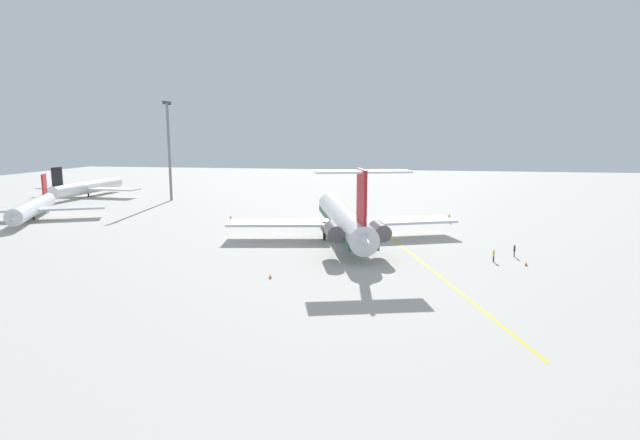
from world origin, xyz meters
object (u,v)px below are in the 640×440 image
object	(u,v)px
ground_crew_portside	(231,219)
safety_cone_nose	(526,264)
airliner_mid_left	(32,208)
main_jetliner	(344,219)
ground_crew_near_tail	(514,249)
ground_crew_near_nose	(449,217)
airliner_mid_right	(90,187)
light_mast	(169,147)
ground_crew_starboard	(494,254)
safety_cone_wingtip	(270,276)

from	to	relation	value
ground_crew_portside	safety_cone_nose	distance (m)	56.44
airliner_mid_left	safety_cone_nose	world-z (taller)	airliner_mid_left
main_jetliner	ground_crew_near_tail	world-z (taller)	main_jetliner
airliner_mid_left	ground_crew_near_tail	size ratio (longest dim) A/B	15.57
ground_crew_near_tail	ground_crew_near_nose	bearing A→B (deg)	-50.37
airliner_mid_right	light_mast	distance (m)	29.55
airliner_mid_right	ground_crew_near_tail	bearing A→B (deg)	-117.03
airliner_mid_right	ground_crew_starboard	world-z (taller)	airliner_mid_right
ground_crew_near_nose	safety_cone_wingtip	bearing A→B (deg)	166.14
ground_crew_near_nose	ground_crew_near_tail	world-z (taller)	ground_crew_near_tail
safety_cone_nose	light_mast	world-z (taller)	light_mast
ground_crew_near_nose	ground_crew_starboard	bearing A→B (deg)	-158.58
ground_crew_near_tail	safety_cone_nose	xyz separation A→B (m)	(-5.21, -0.61, -0.85)
ground_crew_near_nose	safety_cone_nose	world-z (taller)	ground_crew_near_nose
ground_crew_near_tail	light_mast	bearing A→B (deg)	-8.09
airliner_mid_right	ground_crew_starboard	xyz separation A→B (m)	(-59.60, -102.38, -1.64)
airliner_mid_right	safety_cone_wingtip	distance (m)	103.90
safety_cone_wingtip	ground_crew_portside	bearing A→B (deg)	26.53
safety_cone_wingtip	light_mast	xyz separation A→B (m)	(69.22, 46.81, 14.06)
main_jetliner	ground_crew_near_tail	distance (m)	27.42
main_jetliner	ground_crew_near_tail	bearing A→B (deg)	-122.87
light_mast	ground_crew_near_tail	bearing A→B (deg)	-123.37
airliner_mid_left	light_mast	distance (m)	39.95
ground_crew_near_nose	safety_cone_wingtip	world-z (taller)	ground_crew_near_nose
airliner_mid_left	safety_cone_wingtip	world-z (taller)	airliner_mid_left
ground_crew_near_tail	ground_crew_portside	world-z (taller)	ground_crew_near_tail
airliner_mid_right	safety_cone_wingtip	xyz separation A→B (m)	(-73.20, -73.69, -2.43)
airliner_mid_left	airliner_mid_right	distance (m)	41.86
airliner_mid_right	ground_crew_portside	size ratio (longest dim) A/B	18.46
airliner_mid_right	ground_crew_portside	distance (m)	66.65
light_mast	safety_cone_nose	bearing A→B (deg)	-125.72
airliner_mid_left	light_mast	size ratio (longest dim) A/B	1.06
ground_crew_near_nose	ground_crew_portside	world-z (taller)	ground_crew_near_nose
main_jetliner	airliner_mid_right	world-z (taller)	main_jetliner
ground_crew_near_tail	safety_cone_wingtip	xyz separation A→B (m)	(-17.22, 32.14, -0.85)
ground_crew_starboard	airliner_mid_right	bearing A→B (deg)	-167.07
safety_cone_nose	ground_crew_starboard	bearing A→B (deg)	68.58
ground_crew_near_tail	safety_cone_nose	bearing A→B (deg)	121.95
ground_crew_near_nose	ground_crew_near_tail	xyz separation A→B (m)	(-28.63, -7.32, 0.04)
airliner_mid_left	safety_cone_nose	size ratio (longest dim) A/B	50.42
ground_crew_portside	light_mast	distance (m)	45.57
main_jetliner	light_mast	xyz separation A→B (m)	(44.05, 52.81, 10.77)
airliner_mid_right	ground_crew_near_nose	xyz separation A→B (m)	(-27.35, -98.50, -1.62)
main_jetliner	airliner_mid_right	bearing A→B (deg)	42.96
ground_crew_portside	airliner_mid_left	bearing A→B (deg)	-74.18
ground_crew_portside	safety_cone_wingtip	size ratio (longest dim) A/B	3.02
airliner_mid_right	ground_crew_near_nose	distance (m)	102.24
ground_crew_starboard	safety_cone_wingtip	bearing A→B (deg)	-111.50
airliner_mid_left	light_mast	bearing A→B (deg)	133.32
airliner_mid_left	ground_crew_near_nose	world-z (taller)	airliner_mid_left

